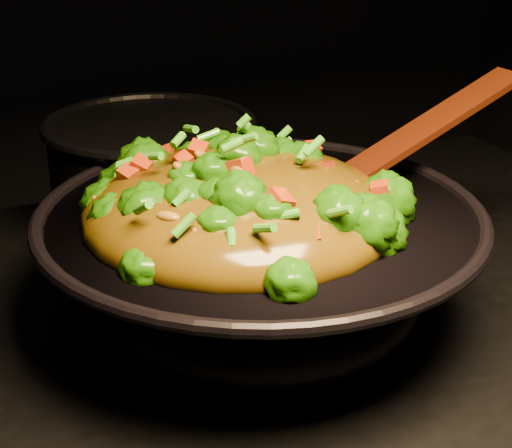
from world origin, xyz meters
name	(u,v)px	position (x,y,z in m)	size (l,w,h in m)	color
wok	(260,268)	(0.05, 0.07, 0.96)	(0.40, 0.40, 0.11)	black
stir_fry	(239,167)	(0.03, 0.07, 1.06)	(0.28, 0.28, 0.10)	#216106
spatula	(415,135)	(0.23, 0.09, 1.05)	(0.26, 0.04, 0.01)	#3D1905
back_pot	(152,173)	(0.02, 0.32, 0.97)	(0.23, 0.23, 0.13)	black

